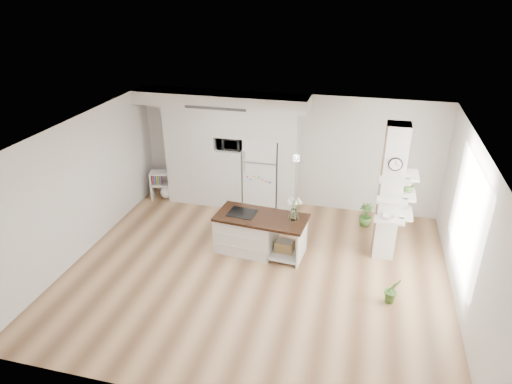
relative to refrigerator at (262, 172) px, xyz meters
The scene contains 14 objects.
floor 2.87m from the refrigerator, 78.93° to the right, with size 7.00×6.00×0.01m, color tan.
room 2.90m from the refrigerator, 78.93° to the right, with size 7.04×6.04×2.72m.
cabinet_wall 1.12m from the refrigerator, behind, with size 4.00×0.71×2.70m.
refrigerator is the anchor object (origin of this frame).
column 3.33m from the refrigerator, 28.14° to the right, with size 0.69×0.90×2.70m.
window 4.70m from the refrigerator, 30.76° to the right, with size 2.40×2.40×0.00m, color white.
pendant_light 3.59m from the refrigerator, 48.71° to the right, with size 0.12×0.12×0.10m, color white.
kitchen_island 2.02m from the refrigerator, 82.57° to the right, with size 1.85×1.00×1.37m.
bookshelf 2.52m from the refrigerator, behind, with size 0.67×0.49×0.71m.
floor_plant_a 4.25m from the refrigerator, 44.99° to the right, with size 0.27×0.22×0.49m, color #487A30.
floor_plant_b 2.54m from the refrigerator, ahead, with size 0.29×0.29×0.52m, color #487A30.
microwave 1.02m from the refrigerator, behind, with size 0.54×0.37×0.30m, color #2D2D2D.
shelf_plant 3.51m from the refrigerator, 23.68° to the right, with size 0.27×0.23×0.30m, color #487A30.
decor_bowl 3.34m from the refrigerator, 32.27° to the right, with size 0.22×0.22×0.05m, color white.
Camera 1 is at (1.72, -6.89, 5.05)m, focal length 32.00 mm.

